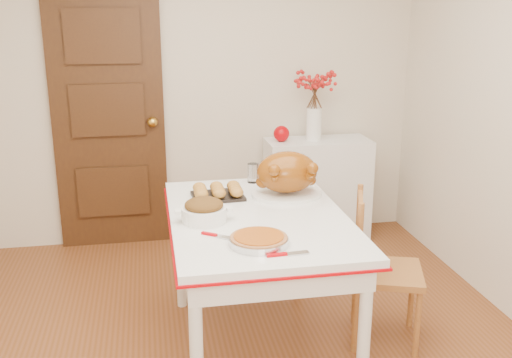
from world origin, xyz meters
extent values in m
cube|color=beige|center=(0.00, 2.00, 1.25)|extent=(3.50, 0.00, 2.50)
cube|color=#3F230F|center=(-0.70, 1.97, 1.03)|extent=(0.85, 0.06, 2.06)
cube|color=white|center=(0.93, 1.78, 0.42)|extent=(0.83, 0.37, 0.83)
sphere|color=#AD0107|center=(0.63, 1.78, 0.90)|extent=(0.13, 0.13, 0.13)
cylinder|color=#95430D|center=(0.07, -0.19, 0.84)|extent=(0.32, 0.32, 0.06)
cylinder|color=white|center=(0.22, 0.78, 0.87)|extent=(0.08, 0.08, 0.12)
camera|label=1|loc=(-0.40, -2.64, 1.87)|focal=41.17mm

